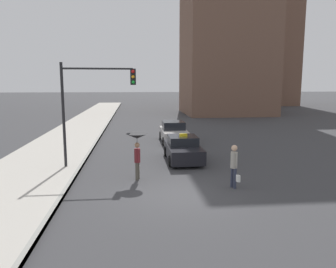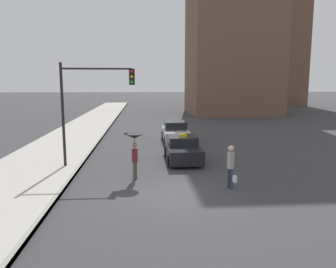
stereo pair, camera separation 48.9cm
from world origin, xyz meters
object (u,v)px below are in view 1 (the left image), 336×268
at_px(pedestrian_with_umbrella, 137,143).
at_px(traffic_light, 93,95).
at_px(pedestrian_man, 234,163).
at_px(taxi, 183,149).
at_px(sedan_red, 174,133).

relative_size(pedestrian_with_umbrella, traffic_light, 0.39).
relative_size(pedestrian_with_umbrella, pedestrian_man, 1.16).
height_order(pedestrian_with_umbrella, traffic_light, traffic_light).
relative_size(taxi, sedan_red, 0.93).
bearing_deg(pedestrian_man, pedestrian_with_umbrella, -129.55).
height_order(taxi, pedestrian_with_umbrella, pedestrian_with_umbrella).
bearing_deg(traffic_light, pedestrian_with_umbrella, -44.76).
bearing_deg(pedestrian_with_umbrella, pedestrian_man, -92.24).
bearing_deg(traffic_light, taxi, 15.81).
bearing_deg(pedestrian_man, traffic_light, -138.68).
height_order(sedan_red, pedestrian_man, pedestrian_man).
relative_size(taxi, traffic_light, 0.75).
relative_size(sedan_red, traffic_light, 0.81).
distance_m(taxi, traffic_light, 5.84).
xyz_separation_m(sedan_red, traffic_light, (-4.95, -7.41, 3.07)).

